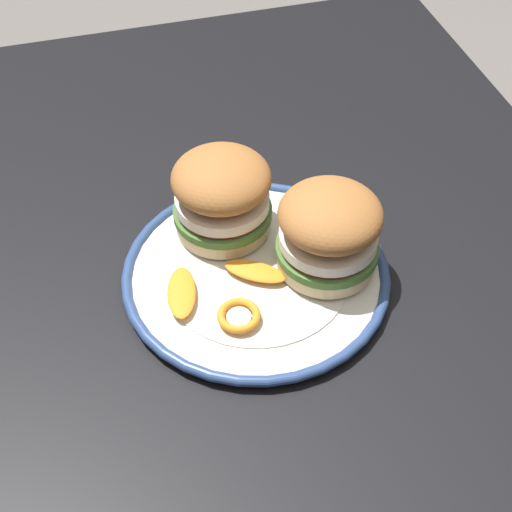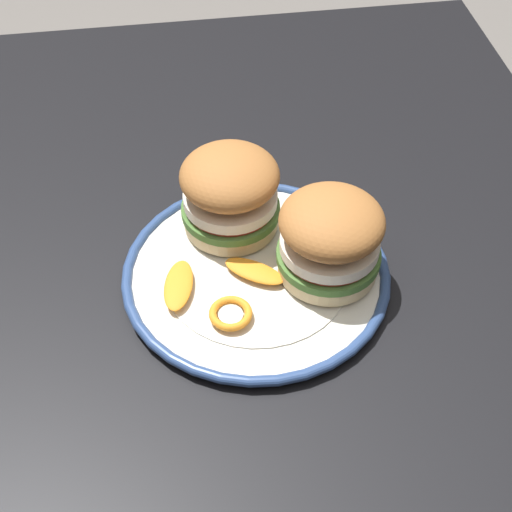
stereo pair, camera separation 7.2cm
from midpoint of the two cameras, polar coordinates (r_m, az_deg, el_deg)
name	(u,v)px [view 2 (the right image)]	position (r m, az deg, el deg)	size (l,w,h in m)	color
dining_table	(230,358)	(0.90, 0.32, -7.87)	(1.24, 0.96, 0.73)	black
dinner_plate	(256,274)	(0.85, 2.42, -1.53)	(0.30, 0.30, 0.02)	silver
sandwich_half_left	(230,191)	(0.86, 0.41, 4.82)	(0.16, 0.16, 0.10)	beige
sandwich_half_right	(330,237)	(0.81, 8.19, 1.32)	(0.16, 0.16, 0.10)	beige
orange_peel_curled	(227,314)	(0.79, 0.37, -4.56)	(0.06, 0.06, 0.01)	orange
orange_peel_strip_long	(179,285)	(0.82, -3.43, -2.34)	(0.08, 0.05, 0.01)	orange
orange_peel_strip_short	(254,271)	(0.83, 2.32, -1.27)	(0.06, 0.07, 0.01)	orange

